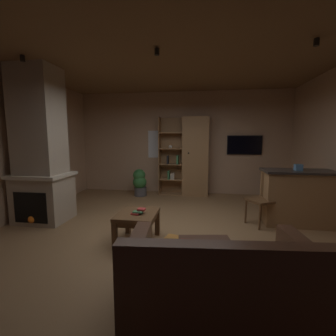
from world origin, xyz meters
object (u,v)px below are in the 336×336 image
(leather_couch, at_px, (218,284))
(wall_mounted_tv, at_px, (244,145))
(stone_fireplace, at_px, (40,154))
(coffee_table, at_px, (137,218))
(kitchen_bar_counter, at_px, (307,198))
(table_book_1, at_px, (138,212))
(bookshelf_cabinet, at_px, (192,157))
(table_book_2, at_px, (141,209))
(dining_chair, at_px, (265,196))
(potted_floor_plant, at_px, (140,182))
(tissue_box, at_px, (298,167))
(table_book_0, at_px, (136,213))

(leather_couch, bearing_deg, wall_mounted_tv, 78.37)
(stone_fireplace, height_order, coffee_table, stone_fireplace)
(kitchen_bar_counter, height_order, table_book_1, kitchen_bar_counter)
(bookshelf_cabinet, xyz_separation_m, leather_couch, (0.45, -4.43, -0.75))
(coffee_table, height_order, table_book_2, table_book_2)
(table_book_1, distance_m, dining_chair, 2.33)
(coffee_table, xyz_separation_m, potted_floor_plant, (-0.72, 2.74, 0.01))
(table_book_2, height_order, dining_chair, dining_chair)
(tissue_box, bearing_deg, table_book_0, -155.47)
(stone_fireplace, bearing_deg, potted_floor_plant, 58.42)
(tissue_box, xyz_separation_m, table_book_0, (-2.66, -1.21, -0.58))
(leather_couch, xyz_separation_m, table_book_2, (-1.05, 1.33, 0.21))
(stone_fireplace, xyz_separation_m, potted_floor_plant, (1.30, 2.11, -0.90))
(table_book_1, xyz_separation_m, wall_mounted_tv, (2.05, 3.36, 0.89))
(tissue_box, bearing_deg, bookshelf_cabinet, 135.53)
(tissue_box, bearing_deg, coffee_table, -156.79)
(bookshelf_cabinet, xyz_separation_m, coffee_table, (-0.67, -3.08, -0.69))
(table_book_2, height_order, wall_mounted_tv, wall_mounted_tv)
(coffee_table, xyz_separation_m, table_book_2, (0.07, -0.02, 0.15))
(bookshelf_cabinet, xyz_separation_m, dining_chair, (1.42, -2.05, -0.52))
(kitchen_bar_counter, xyz_separation_m, leather_couch, (-1.72, -2.50, -0.20))
(dining_chair, bearing_deg, stone_fireplace, -174.47)
(leather_couch, height_order, table_book_1, leather_couch)
(coffee_table, bearing_deg, bookshelf_cabinet, 77.74)
(leather_couch, relative_size, table_book_0, 14.37)
(table_book_0, bearing_deg, leather_couch, -48.59)
(bookshelf_cabinet, relative_size, table_book_0, 17.95)
(coffee_table, bearing_deg, stone_fireplace, 162.65)
(stone_fireplace, bearing_deg, tissue_box, 6.18)
(table_book_1, height_order, wall_mounted_tv, wall_mounted_tv)
(table_book_2, bearing_deg, kitchen_bar_counter, 22.97)
(coffee_table, distance_m, table_book_0, 0.13)
(table_book_2, distance_m, dining_chair, 2.27)
(table_book_2, relative_size, dining_chair, 0.12)
(kitchen_bar_counter, bearing_deg, wall_mounted_tv, 109.78)
(table_book_2, bearing_deg, dining_chair, 27.46)
(tissue_box, xyz_separation_m, table_book_1, (-2.63, -1.20, -0.56))
(stone_fireplace, distance_m, table_book_0, 2.29)
(table_book_1, height_order, table_book_2, table_book_2)
(table_book_2, relative_size, potted_floor_plant, 0.15)
(kitchen_bar_counter, relative_size, table_book_2, 14.28)
(stone_fireplace, relative_size, coffee_table, 4.26)
(bookshelf_cabinet, xyz_separation_m, table_book_0, (-0.67, -3.16, -0.58))
(kitchen_bar_counter, relative_size, table_book_1, 11.13)
(leather_couch, bearing_deg, coffee_table, 129.70)
(dining_chair, height_order, wall_mounted_tv, wall_mounted_tv)
(kitchen_bar_counter, distance_m, leather_couch, 3.04)
(bookshelf_cabinet, bearing_deg, potted_floor_plant, -166.30)
(kitchen_bar_counter, relative_size, leather_couch, 0.91)
(tissue_box, bearing_deg, leather_couch, -121.76)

